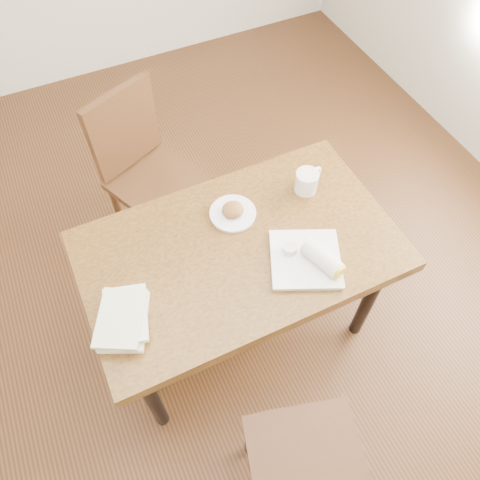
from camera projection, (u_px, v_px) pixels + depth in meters
name	position (u px, v px, depth m)	size (l,w,h in m)	color
ground	(240.00, 324.00, 2.53)	(4.00, 5.00, 0.01)	#472814
room_walls	(240.00, 53.00, 1.18)	(4.02, 5.02, 2.80)	beige
table	(240.00, 258.00, 1.97)	(1.29, 0.77, 0.75)	brown
chair_far	(145.00, 165.00, 2.44)	(0.55, 0.55, 0.95)	#422712
plate_scone	(233.00, 212.00, 1.98)	(0.20, 0.20, 0.06)	white
coffee_mug	(307.00, 181.00, 2.04)	(0.15, 0.10, 0.10)	white
plate_burrito	(311.00, 259.00, 1.84)	(0.36, 0.36, 0.09)	white
book_stack	(123.00, 318.00, 1.69)	(0.25, 0.29, 0.06)	white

